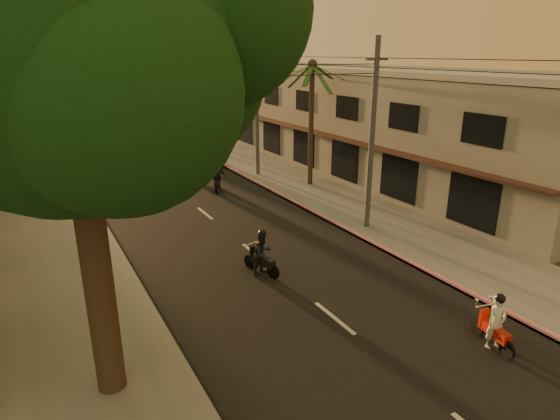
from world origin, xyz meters
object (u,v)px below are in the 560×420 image
at_px(scooter_far_b, 186,144).
at_px(scooter_far_c, 139,133).
at_px(scooter_far_a, 172,159).
at_px(scooter_red, 495,324).
at_px(palm_tree, 312,72).
at_px(scooter_mid_b, 217,177).
at_px(scooter_mid_a, 262,254).
at_px(broadleaf_tree, 85,43).
at_px(parked_car, 205,155).

distance_m(scooter_far_b, scooter_far_c, 8.05).
distance_m(scooter_far_a, scooter_far_c, 13.01).
relative_size(scooter_red, scooter_far_a, 0.92).
relative_size(scooter_red, scooter_far_c, 0.93).
bearing_deg(scooter_far_b, palm_tree, -62.69).
bearing_deg(scooter_mid_b, scooter_mid_a, -79.24).
relative_size(scooter_mid_a, scooter_far_a, 0.97).
xyz_separation_m(scooter_red, scooter_mid_b, (-0.97, 19.26, 0.11)).
bearing_deg(scooter_far_c, broadleaf_tree, -85.91).
relative_size(scooter_mid_b, scooter_far_c, 1.02).
bearing_deg(scooter_far_a, scooter_red, -83.16).
bearing_deg(scooter_far_a, scooter_mid_b, -79.77).
distance_m(broadleaf_tree, scooter_mid_a, 10.48).
height_order(palm_tree, scooter_far_a, palm_tree).
xyz_separation_m(scooter_red, scooter_mid_a, (-3.75, 7.59, 0.07)).
bearing_deg(palm_tree, scooter_mid_a, -130.74).
height_order(palm_tree, scooter_far_b, palm_tree).
distance_m(broadleaf_tree, scooter_far_a, 24.77).
relative_size(broadleaf_tree, scooter_far_b, 6.14).
bearing_deg(scooter_far_a, parked_car, 18.42).
distance_m(broadleaf_tree, scooter_far_b, 30.42).
bearing_deg(palm_tree, scooter_far_b, 105.76).
bearing_deg(scooter_far_a, scooter_far_b, 64.36).
distance_m(broadleaf_tree, parked_car, 26.56).
bearing_deg(scooter_far_c, parked_car, -61.99).
bearing_deg(scooter_far_b, broadleaf_tree, -99.91).
xyz_separation_m(scooter_red, scooter_far_b, (0.99, 31.12, 0.11)).
xyz_separation_m(scooter_red, scooter_far_a, (-1.84, 25.88, 0.07)).
relative_size(scooter_red, scooter_mid_b, 0.91).
bearing_deg(scooter_mid_a, scooter_mid_b, 59.46).
xyz_separation_m(scooter_red, scooter_far_c, (-1.15, 38.88, 0.09)).
bearing_deg(scooter_far_c, scooter_red, -70.41).
height_order(scooter_far_b, parked_car, scooter_far_b).
distance_m(scooter_far_b, parked_car, 4.44).
xyz_separation_m(scooter_red, parked_car, (1.03, 26.68, -0.05)).
bearing_deg(scooter_far_b, scooter_mid_a, -89.85).
distance_m(scooter_mid_a, scooter_far_c, 31.39).
distance_m(palm_tree, scooter_far_a, 12.39).
height_order(scooter_red, scooter_far_c, scooter_far_c).
bearing_deg(scooter_mid_a, scooter_red, -80.85).
bearing_deg(broadleaf_tree, scooter_mid_a, 32.87).
distance_m(scooter_far_a, parked_car, 2.98).
bearing_deg(palm_tree, broadleaf_tree, -136.52).
bearing_deg(scooter_far_c, scooter_mid_a, -76.86).
distance_m(scooter_mid_b, scooter_far_a, 6.67).
distance_m(scooter_mid_b, scooter_far_b, 12.01).
relative_size(scooter_mid_a, parked_car, 0.41).
xyz_separation_m(broadleaf_tree, scooter_far_c, (8.64, 35.18, -7.61)).
relative_size(palm_tree, parked_car, 1.81).
height_order(palm_tree, scooter_mid_b, palm_tree).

